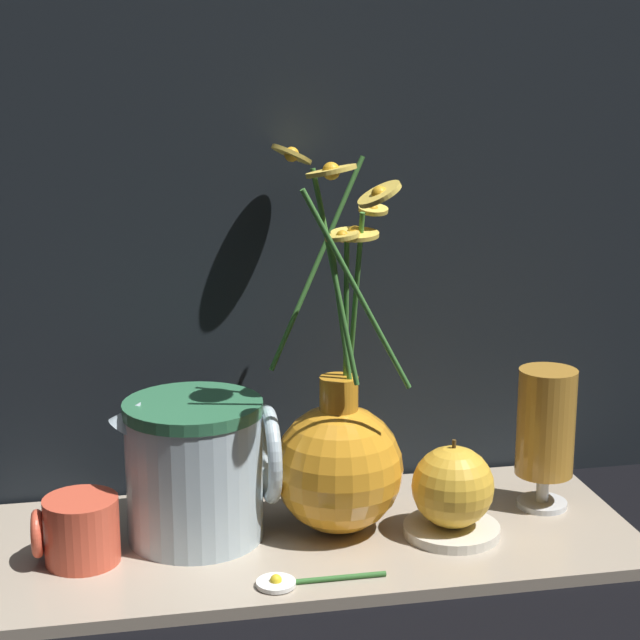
{
  "coord_description": "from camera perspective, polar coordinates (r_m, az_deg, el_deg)",
  "views": [
    {
      "loc": [
        -0.18,
        -0.97,
        0.47
      ],
      "look_at": [
        0.01,
        0.0,
        0.23
      ],
      "focal_mm": 60.0,
      "sensor_mm": 36.0,
      "label": 1
    }
  ],
  "objects": [
    {
      "name": "ground_plane",
      "position": [
        1.1,
        -0.45,
        -11.89
      ],
      "size": [
        6.0,
        6.0,
        0.0
      ],
      "primitive_type": "plane",
      "color": "black"
    },
    {
      "name": "shelf",
      "position": [
        1.09,
        -0.46,
        -11.6
      ],
      "size": [
        0.65,
        0.27,
        0.01
      ],
      "color": "tan",
      "rests_on": "ground_plane"
    },
    {
      "name": "vase_with_flowers",
      "position": [
        1.07,
        1.0,
        -7.37
      ],
      "size": [
        0.13,
        0.25,
        0.38
      ],
      "color": "orange",
      "rests_on": "shelf"
    },
    {
      "name": "yellow_mug",
      "position": [
        1.05,
        -12.73,
        -10.88
      ],
      "size": [
        0.08,
        0.07,
        0.06
      ],
      "color": "#DB5138",
      "rests_on": "shelf"
    },
    {
      "name": "ceramic_pitcher",
      "position": [
        1.06,
        -6.58,
        -7.62
      ],
      "size": [
        0.16,
        0.14,
        0.15
      ],
      "color": "silver",
      "rests_on": "shelf"
    },
    {
      "name": "tea_glass",
      "position": [
        1.14,
        11.95,
        -5.56
      ],
      "size": [
        0.06,
        0.06,
        0.15
      ],
      "color": "silver",
      "rests_on": "shelf"
    },
    {
      "name": "saucer_plate",
      "position": [
        1.09,
        7.03,
        -11.04
      ],
      "size": [
        0.1,
        0.1,
        0.01
      ],
      "color": "silver",
      "rests_on": "shelf"
    },
    {
      "name": "orange_fruit",
      "position": [
        1.08,
        7.1,
        -8.81
      ],
      "size": [
        0.08,
        0.08,
        0.09
      ],
      "color": "gold",
      "rests_on": "saucer_plate"
    },
    {
      "name": "loose_daisy",
      "position": [
        0.99,
        -1.54,
        -13.77
      ],
      "size": [
        0.12,
        0.04,
        0.01
      ],
      "color": "#336B2D",
      "rests_on": "shelf"
    }
  ]
}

